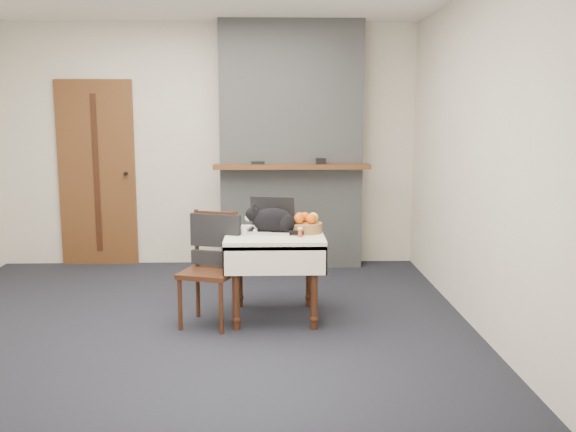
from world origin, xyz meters
name	(u,v)px	position (x,y,z in m)	size (l,w,h in m)	color
ground	(188,319)	(0.00, 0.00, 0.00)	(4.50, 4.50, 0.00)	black
room_shell	(189,99)	(0.00, 0.46, 1.76)	(4.52, 4.01, 2.61)	beige
door	(97,173)	(-1.20, 1.97, 1.00)	(0.82, 0.10, 2.00)	brown
chimney	(291,146)	(0.90, 1.85, 1.30)	(1.62, 0.48, 2.60)	gray
side_table	(275,247)	(0.70, 0.05, 0.59)	(0.78, 0.78, 0.70)	#3B1F10
laptop	(271,223)	(0.68, 0.15, 0.77)	(0.42, 0.38, 0.27)	#B7B7BC
cat	(274,221)	(0.70, 0.03, 0.80)	(0.47, 0.26, 0.23)	black
cream_jar	(244,230)	(0.46, -0.01, 0.73)	(0.06, 0.06, 0.07)	silver
pill_bottle	(300,232)	(0.90, -0.12, 0.74)	(0.04, 0.04, 0.08)	#B33C16
fruit_basket	(305,224)	(0.96, 0.08, 0.76)	(0.27, 0.27, 0.16)	#9F7240
desk_clutter	(295,232)	(0.87, 0.05, 0.70)	(0.13, 0.01, 0.01)	black
chair	(213,252)	(0.21, -0.05, 0.57)	(0.50, 0.49, 0.89)	#3B1F10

